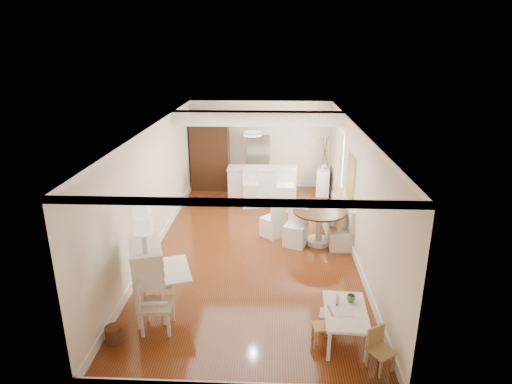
# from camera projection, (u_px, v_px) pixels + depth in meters

# --- Properties ---
(room) EXTENTS (9.00, 9.04, 2.82)m
(room) POSITION_uv_depth(u_px,v_px,m) (256.00, 160.00, 9.67)
(room) COLOR brown
(room) RESTS_ON ground
(secretary_bureau) EXTENTS (1.31, 1.33, 1.32)m
(secretary_bureau) POSITION_uv_depth(u_px,v_px,m) (148.00, 278.00, 7.34)
(secretary_bureau) COLOR white
(secretary_bureau) RESTS_ON ground
(gustavian_armchair) EXTENTS (0.58, 0.58, 0.94)m
(gustavian_armchair) POSITION_uv_depth(u_px,v_px,m) (157.00, 304.00, 6.94)
(gustavian_armchair) COLOR beige
(gustavian_armchair) RESTS_ON ground
(wicker_basket) EXTENTS (0.34, 0.34, 0.27)m
(wicker_basket) POSITION_uv_depth(u_px,v_px,m) (114.00, 334.00, 6.74)
(wicker_basket) COLOR #57301B
(wicker_basket) RESTS_ON ground
(kids_table) EXTENTS (0.71, 1.12, 0.55)m
(kids_table) POSITION_uv_depth(u_px,v_px,m) (344.00, 325.00, 6.73)
(kids_table) COLOR white
(kids_table) RESTS_ON ground
(kids_chair_a) EXTENTS (0.32, 0.32, 0.58)m
(kids_chair_a) POSITION_uv_depth(u_px,v_px,m) (322.00, 326.00, 6.69)
(kids_chair_a) COLOR tan
(kids_chair_a) RESTS_ON ground
(kids_chair_b) EXTENTS (0.33, 0.33, 0.59)m
(kids_chair_b) POSITION_uv_depth(u_px,v_px,m) (329.00, 313.00, 6.99)
(kids_chair_b) COLOR #996745
(kids_chair_b) RESTS_ON ground
(kids_chair_c) EXTENTS (0.44, 0.44, 0.66)m
(kids_chair_c) POSITION_uv_depth(u_px,v_px,m) (382.00, 350.00, 6.09)
(kids_chair_c) COLOR #A2804A
(kids_chair_c) RESTS_ON ground
(banquette) EXTENTS (0.52, 1.60, 0.98)m
(banquette) POSITION_uv_depth(u_px,v_px,m) (338.00, 219.00, 10.24)
(banquette) COLOR silver
(banquette) RESTS_ON ground
(dining_table) EXTENTS (1.59, 1.59, 0.84)m
(dining_table) POSITION_uv_depth(u_px,v_px,m) (319.00, 227.00, 9.98)
(dining_table) COLOR #4B2818
(dining_table) RESTS_ON ground
(slip_chair_near) EXTENTS (0.63, 0.64, 1.02)m
(slip_chair_near) POSITION_uv_depth(u_px,v_px,m) (296.00, 225.00, 9.89)
(slip_chair_near) COLOR white
(slip_chair_near) RESTS_ON ground
(slip_chair_far) EXTENTS (0.65, 0.65, 0.95)m
(slip_chair_far) POSITION_uv_depth(u_px,v_px,m) (272.00, 218.00, 10.39)
(slip_chair_far) COLOR white
(slip_chair_far) RESTS_ON ground
(breakfast_counter) EXTENTS (2.05, 0.65, 1.03)m
(breakfast_counter) POSITION_uv_depth(u_px,v_px,m) (262.00, 184.00, 12.76)
(breakfast_counter) COLOR white
(breakfast_counter) RESTS_ON ground
(bar_stool_left) EXTENTS (0.49, 0.49, 1.13)m
(bar_stool_left) POSITION_uv_depth(u_px,v_px,m) (251.00, 188.00, 12.24)
(bar_stool_left) COLOR white
(bar_stool_left) RESTS_ON ground
(bar_stool_right) EXTENTS (0.49, 0.49, 1.19)m
(bar_stool_right) POSITION_uv_depth(u_px,v_px,m) (285.00, 190.00, 11.97)
(bar_stool_right) COLOR white
(bar_stool_right) RESTS_ON ground
(pantry_cabinet) EXTENTS (1.20, 0.60, 2.30)m
(pantry_cabinet) POSITION_uv_depth(u_px,v_px,m) (210.00, 154.00, 13.65)
(pantry_cabinet) COLOR #381E11
(pantry_cabinet) RESTS_ON ground
(fridge) EXTENTS (0.75, 0.65, 1.80)m
(fridge) POSITION_uv_depth(u_px,v_px,m) (269.00, 163.00, 13.62)
(fridge) COLOR silver
(fridge) RESTS_ON ground
(sideboard) EXTENTS (0.51, 0.92, 0.83)m
(sideboard) POSITION_uv_depth(u_px,v_px,m) (323.00, 181.00, 13.40)
(sideboard) COLOR white
(sideboard) RESTS_ON ground
(pencil_cup) EXTENTS (0.17, 0.17, 0.11)m
(pencil_cup) POSITION_uv_depth(u_px,v_px,m) (351.00, 298.00, 6.86)
(pencil_cup) COLOR #568D52
(pencil_cup) RESTS_ON kids_table
(branch_vase) EXTENTS (0.25, 0.25, 0.20)m
(branch_vase) POSITION_uv_depth(u_px,v_px,m) (324.00, 165.00, 13.21)
(branch_vase) COLOR silver
(branch_vase) RESTS_ON sideboard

